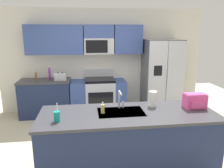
% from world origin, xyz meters
% --- Properties ---
extents(ground_plane, '(9.00, 9.00, 0.00)m').
position_xyz_m(ground_plane, '(0.00, 0.00, 0.00)').
color(ground_plane, beige).
rests_on(ground_plane, ground).
extents(kitchen_wall_unit, '(5.20, 0.43, 2.60)m').
position_xyz_m(kitchen_wall_unit, '(-0.14, 2.08, 1.47)').
color(kitchen_wall_unit, silver).
rests_on(kitchen_wall_unit, ground).
extents(back_counter, '(1.22, 0.63, 0.90)m').
position_xyz_m(back_counter, '(-1.45, 1.80, 0.45)').
color(back_counter, '#1E2A4D').
rests_on(back_counter, ground).
extents(range_oven, '(1.36, 0.61, 1.10)m').
position_xyz_m(range_oven, '(-0.15, 1.80, 0.44)').
color(range_oven, '#B7BABF').
rests_on(range_oven, ground).
extents(refrigerator, '(0.90, 0.76, 1.85)m').
position_xyz_m(refrigerator, '(1.45, 1.73, 0.93)').
color(refrigerator, '#4C4F54').
rests_on(refrigerator, ground).
extents(island_counter, '(2.58, 0.94, 0.90)m').
position_xyz_m(island_counter, '(0.13, -0.56, 0.45)').
color(island_counter, '#1E2A4D').
rests_on(island_counter, ground).
extents(toaster, '(0.28, 0.16, 0.18)m').
position_xyz_m(toaster, '(-1.06, 1.75, 0.99)').
color(toaster, '#B7BABF').
rests_on(toaster, back_counter).
extents(pepper_mill, '(0.05, 0.05, 0.19)m').
position_xyz_m(pepper_mill, '(-1.64, 1.80, 1.00)').
color(pepper_mill, brown).
rests_on(pepper_mill, back_counter).
extents(bottle_purple, '(0.06, 0.06, 0.29)m').
position_xyz_m(bottle_purple, '(-1.33, 1.86, 1.05)').
color(bottle_purple, purple).
rests_on(bottle_purple, back_counter).
extents(sink_faucet, '(0.08, 0.21, 0.28)m').
position_xyz_m(sink_faucet, '(0.04, -0.37, 1.07)').
color(sink_faucet, '#B7BABF').
rests_on(sink_faucet, island_counter).
extents(drink_cup_teal, '(0.08, 0.08, 0.26)m').
position_xyz_m(drink_cup_teal, '(-0.86, -0.75, 0.97)').
color(drink_cup_teal, teal).
rests_on(drink_cup_teal, island_counter).
extents(soap_dispenser, '(0.06, 0.06, 0.17)m').
position_xyz_m(soap_dispenser, '(-0.24, -0.53, 0.97)').
color(soap_dispenser, '#D8CC66').
rests_on(soap_dispenser, island_counter).
extents(paper_towel_roll, '(0.12, 0.12, 0.24)m').
position_xyz_m(paper_towel_roll, '(0.57, -0.33, 1.02)').
color(paper_towel_roll, white).
rests_on(paper_towel_roll, island_counter).
extents(backpack, '(0.32, 0.22, 0.23)m').
position_xyz_m(backpack, '(1.19, -0.48, 1.02)').
color(backpack, '#EA4C93').
rests_on(backpack, island_counter).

